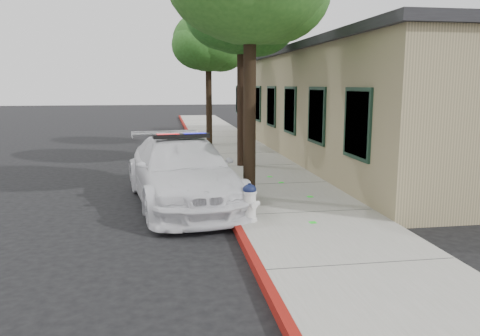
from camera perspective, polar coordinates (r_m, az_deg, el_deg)
name	(u,v)px	position (r m, az deg, el deg)	size (l,w,h in m)	color
ground	(229,222)	(9.95, -1.32, -6.58)	(120.00, 120.00, 0.00)	black
sidewalk	(272,186)	(13.07, 3.85, -2.22)	(3.20, 60.00, 0.15)	gray
red_curb	(216,188)	(12.82, -2.88, -2.43)	(0.14, 60.00, 0.16)	maroon
clapboard_building	(360,103)	(20.11, 14.39, 7.69)	(7.30, 20.89, 4.24)	tan
police_car	(182,171)	(11.37, -7.03, -0.40)	(3.03, 5.76, 1.71)	white
fire_hydrant	(250,202)	(9.42, 1.17, -4.16)	(0.44, 0.38, 0.77)	silver
street_tree_mid	(242,13)	(15.95, 0.25, 18.25)	(3.75, 3.45, 6.59)	black
street_tree_far	(209,44)	(21.48, -3.77, 14.74)	(3.37, 3.14, 5.93)	black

